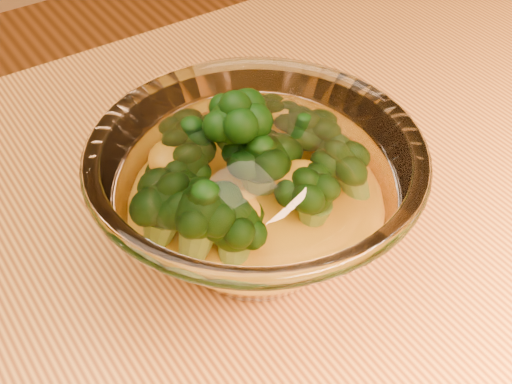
# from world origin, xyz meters

# --- Properties ---
(glass_bowl) EXTENTS (0.22, 0.22, 0.10)m
(glass_bowl) POSITION_xyz_m (0.09, 0.08, 0.80)
(glass_bowl) COLOR white
(glass_bowl) RESTS_ON table
(cheese_sauce) EXTENTS (0.12, 0.12, 0.03)m
(cheese_sauce) POSITION_xyz_m (0.09, 0.08, 0.78)
(cheese_sauce) COLOR #FFB215
(cheese_sauce) RESTS_ON glass_bowl
(broccoli_heap) EXTENTS (0.15, 0.12, 0.08)m
(broccoli_heap) POSITION_xyz_m (0.08, 0.09, 0.82)
(broccoli_heap) COLOR black
(broccoli_heap) RESTS_ON cheese_sauce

